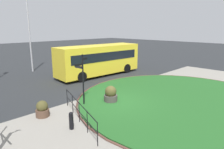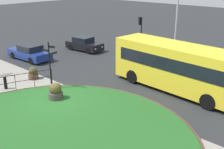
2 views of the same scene
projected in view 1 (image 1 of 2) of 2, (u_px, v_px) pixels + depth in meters
ground at (116, 102)px, 13.78m from camera, size 120.00×120.00×0.00m
sidewalk_paving at (138, 110)px, 12.51m from camera, size 32.00×8.29×0.02m
grass_island at (181, 100)px, 14.15m from camera, size 14.37×14.37×0.10m
grass_kerb_ring at (181, 100)px, 14.15m from camera, size 14.68×14.68×0.11m
signpost_directional at (82, 76)px, 12.86m from camera, size 1.13×0.77×3.38m
bollard_foreground at (71, 120)px, 10.06m from camera, size 0.22×0.22×0.93m
railing_grass_edge at (79, 109)px, 10.76m from camera, size 1.70×4.89×1.14m
bus_yellow at (99, 59)px, 21.32m from camera, size 9.52×3.19×3.17m
lamppost_tall at (29, 31)px, 22.42m from camera, size 0.32×0.32×8.65m
planter_near_signpost at (42, 109)px, 11.51m from camera, size 0.76×0.76×0.96m
planter_kerbside at (111, 95)px, 13.72m from camera, size 0.92×0.92×1.16m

